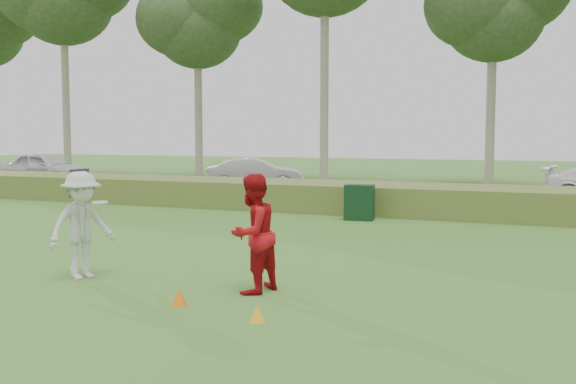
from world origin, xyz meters
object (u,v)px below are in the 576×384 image
at_px(cone_yellow, 258,313).
at_px(car_mid, 255,174).
at_px(player_red, 253,234).
at_px(car_left, 45,168).
at_px(utility_cabinet, 359,202).
at_px(player_white, 82,225).
at_px(cone_orange, 179,297).

relative_size(cone_yellow, car_mid, 0.05).
bearing_deg(player_red, cone_yellow, 40.26).
height_order(car_left, car_mid, car_left).
xyz_separation_m(utility_cabinet, car_left, (-18.45, 7.00, 0.33)).
height_order(player_white, cone_yellow, player_white).
xyz_separation_m(player_red, cone_yellow, (0.76, -1.41, -0.82)).
relative_size(cone_orange, cone_yellow, 1.09).
height_order(player_red, cone_orange, player_red).
height_order(cone_orange, car_left, car_left).
distance_m(player_red, cone_yellow, 1.80).
bearing_deg(car_mid, player_white, 171.48).
distance_m(player_white, utility_cabinet, 9.52).
bearing_deg(player_white, car_mid, 35.34).
relative_size(player_white, utility_cabinet, 1.78).
bearing_deg(player_white, utility_cabinet, 5.78).
height_order(cone_yellow, car_mid, car_mid).
relative_size(utility_cabinet, car_left, 0.22).
distance_m(player_red, utility_cabinet, 9.09).
bearing_deg(player_red, player_white, -73.84).
height_order(utility_cabinet, car_left, car_left).
xyz_separation_m(player_white, utility_cabinet, (2.20, 9.25, -0.40)).
height_order(cone_yellow, car_left, car_left).
relative_size(player_white, car_left, 0.40).
relative_size(player_red, car_mid, 0.43).
bearing_deg(cone_orange, player_red, 59.71).
xyz_separation_m(cone_orange, cone_yellow, (1.40, -0.31, -0.01)).
xyz_separation_m(player_white, car_left, (-16.24, 16.25, -0.07)).
xyz_separation_m(player_red, car_left, (-19.40, 16.03, -0.08)).
bearing_deg(cone_orange, utility_cabinet, 91.72).
xyz_separation_m(player_red, cone_orange, (-0.65, -1.11, -0.81)).
bearing_deg(cone_yellow, cone_orange, 167.56).
bearing_deg(cone_yellow, car_mid, 115.89).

